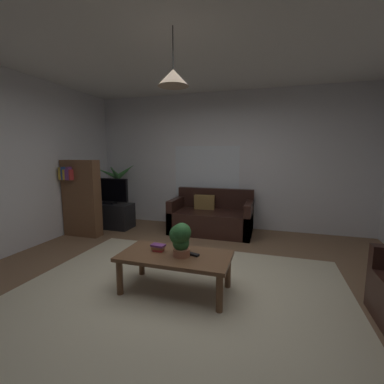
{
  "coord_description": "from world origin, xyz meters",
  "views": [
    {
      "loc": [
        0.91,
        -2.66,
        1.5
      ],
      "look_at": [
        0.0,
        0.3,
        1.05
      ],
      "focal_mm": 24.27,
      "sensor_mm": 36.0,
      "label": 1
    }
  ],
  "objects": [
    {
      "name": "ceiling",
      "position": [
        0.0,
        0.0,
        2.74
      ],
      "size": [
        5.56,
        5.19,
        0.02
      ],
      "primitive_type": "cube",
      "color": "white"
    },
    {
      "name": "coffee_table",
      "position": [
        -0.06,
        -0.13,
        0.36
      ],
      "size": [
        1.21,
        0.61,
        0.42
      ],
      "color": "brown",
      "rests_on": "ground"
    },
    {
      "name": "book_on_table_1",
      "position": [
        -0.28,
        -0.1,
        0.46
      ],
      "size": [
        0.14,
        0.1,
        0.03
      ],
      "primitive_type": "cube",
      "rotation": [
        0.0,
        0.0,
        0.09
      ],
      "color": "#99663F",
      "rests_on": "coffee_table"
    },
    {
      "name": "bookshelf_corner",
      "position": [
        -2.41,
        1.23,
        0.72
      ],
      "size": [
        0.7,
        0.31,
        1.4
      ],
      "color": "brown",
      "rests_on": "ground"
    },
    {
      "name": "tv",
      "position": [
        -2.23,
        1.82,
        0.77
      ],
      "size": [
        0.84,
        0.16,
        0.52
      ],
      "color": "black",
      "rests_on": "tv_stand"
    },
    {
      "name": "potted_palm_corner",
      "position": [
        -2.31,
        2.27,
        0.56
      ],
      "size": [
        0.83,
        0.88,
        1.32
      ],
      "color": "beige",
      "rests_on": "ground"
    },
    {
      "name": "wall_back",
      "position": [
        0.0,
        2.63,
        1.36
      ],
      "size": [
        5.68,
        0.06,
        2.73
      ],
      "primitive_type": "cube",
      "color": "silver",
      "rests_on": "ground"
    },
    {
      "name": "rug",
      "position": [
        0.0,
        -0.2,
        0.0
      ],
      "size": [
        3.61,
        2.86,
        0.01
      ],
      "primitive_type": "cube",
      "color": "beige",
      "rests_on": "ground"
    },
    {
      "name": "window_pane",
      "position": [
        -0.39,
        2.59,
        1.15
      ],
      "size": [
        1.36,
        0.01,
        1.05
      ],
      "primitive_type": "cube",
      "color": "white"
    },
    {
      "name": "remote_on_table_0",
      "position": [
        0.12,
        -0.1,
        0.43
      ],
      "size": [
        0.17,
        0.09,
        0.02
      ],
      "primitive_type": "cube",
      "rotation": [
        0.0,
        0.0,
        4.41
      ],
      "color": "black",
      "rests_on": "coffee_table"
    },
    {
      "name": "potted_plant_on_table",
      "position": [
        0.01,
        -0.15,
        0.63
      ],
      "size": [
        0.24,
        0.24,
        0.37
      ],
      "color": "#B77051",
      "rests_on": "coffee_table"
    },
    {
      "name": "couch_under_window",
      "position": [
        -0.17,
        2.12,
        0.28
      ],
      "size": [
        1.53,
        0.82,
        0.82
      ],
      "color": "black",
      "rests_on": "ground"
    },
    {
      "name": "book_on_table_0",
      "position": [
        -0.27,
        -0.1,
        0.43
      ],
      "size": [
        0.12,
        0.09,
        0.02
      ],
      "primitive_type": "cube",
      "rotation": [
        0.0,
        0.0,
        0.06
      ],
      "color": "#B22D2D",
      "rests_on": "coffee_table"
    },
    {
      "name": "floor",
      "position": [
        0.0,
        0.0,
        -0.01
      ],
      "size": [
        5.56,
        5.19,
        0.02
      ],
      "primitive_type": "cube",
      "color": "brown",
      "rests_on": "ground"
    },
    {
      "name": "book_on_table_2",
      "position": [
        -0.28,
        -0.1,
        0.49
      ],
      "size": [
        0.16,
        0.11,
        0.02
      ],
      "primitive_type": "cube",
      "rotation": [
        0.0,
        0.0,
        -0.09
      ],
      "color": "#72387F",
      "rests_on": "coffee_table"
    },
    {
      "name": "tv_stand",
      "position": [
        -2.23,
        1.85,
        0.25
      ],
      "size": [
        0.9,
        0.44,
        0.5
      ],
      "primitive_type": "cube",
      "color": "black",
      "rests_on": "ground"
    },
    {
      "name": "pendant_lamp",
      "position": [
        -0.06,
        -0.13,
        2.25
      ],
      "size": [
        0.31,
        0.31,
        0.56
      ],
      "color": "black"
    }
  ]
}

